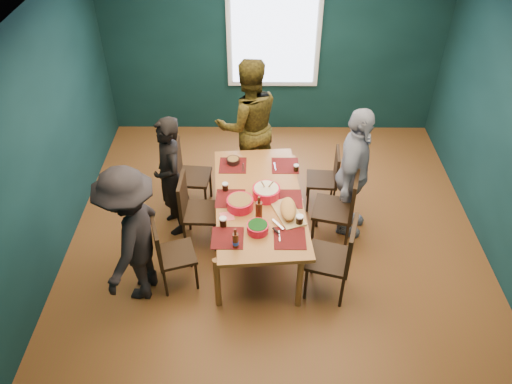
% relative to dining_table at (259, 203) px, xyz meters
% --- Properties ---
extents(room, '(5.01, 5.01, 2.71)m').
position_rel_dining_table_xyz_m(room, '(0.20, 0.46, 0.70)').
color(room, brown).
rests_on(room, ground).
extents(dining_table, '(1.12, 2.01, 0.73)m').
position_rel_dining_table_xyz_m(dining_table, '(0.00, 0.00, 0.00)').
color(dining_table, '#A66932').
rests_on(dining_table, floor).
extents(chair_left_far, '(0.46, 0.46, 0.95)m').
position_rel_dining_table_xyz_m(chair_left_far, '(-0.93, 0.76, -0.11)').
color(chair_left_far, black).
rests_on(chair_left_far, floor).
extents(chair_left_mid, '(0.43, 0.43, 0.93)m').
position_rel_dining_table_xyz_m(chair_left_mid, '(-0.77, 0.09, -0.13)').
color(chair_left_mid, black).
rests_on(chair_left_mid, floor).
extents(chair_left_near, '(0.50, 0.50, 0.88)m').
position_rel_dining_table_xyz_m(chair_left_near, '(-0.97, -0.59, -0.15)').
color(chair_left_near, black).
rests_on(chair_left_near, floor).
extents(chair_right_far, '(0.41, 0.41, 0.84)m').
position_rel_dining_table_xyz_m(chair_right_far, '(0.88, 0.77, -0.18)').
color(chair_right_far, black).
rests_on(chair_right_far, floor).
extents(chair_right_mid, '(0.56, 0.56, 1.02)m').
position_rel_dining_table_xyz_m(chair_right_mid, '(0.97, 0.08, -0.07)').
color(chair_right_mid, black).
rests_on(chair_right_mid, floor).
extents(chair_right_near, '(0.55, 0.55, 0.99)m').
position_rel_dining_table_xyz_m(chair_right_near, '(0.83, -0.69, -0.09)').
color(chair_right_near, black).
rests_on(chair_right_near, floor).
extents(person_far_left, '(0.56, 0.66, 1.55)m').
position_rel_dining_table_xyz_m(person_far_left, '(-1.04, 0.34, 0.11)').
color(person_far_left, black).
rests_on(person_far_left, floor).
extents(person_back, '(1.03, 0.89, 1.81)m').
position_rel_dining_table_xyz_m(person_back, '(-0.14, 1.30, 0.24)').
color(person_back, black).
rests_on(person_back, floor).
extents(person_right, '(0.72, 1.07, 1.69)m').
position_rel_dining_table_xyz_m(person_right, '(1.09, 0.33, 0.18)').
color(person_right, white).
rests_on(person_right, floor).
extents(person_near_left, '(0.79, 1.15, 1.63)m').
position_rel_dining_table_xyz_m(person_near_left, '(-1.28, -0.69, 0.15)').
color(person_near_left, black).
rests_on(person_near_left, floor).
extents(bowl_salad, '(0.29, 0.29, 0.12)m').
position_rel_dining_table_xyz_m(bowl_salad, '(-0.21, -0.15, 0.13)').
color(bowl_salad, red).
rests_on(bowl_salad, dining_table).
extents(bowl_dumpling, '(0.31, 0.31, 0.29)m').
position_rel_dining_table_xyz_m(bowl_dumpling, '(0.08, 0.04, 0.14)').
color(bowl_dumpling, red).
rests_on(bowl_dumpling, dining_table).
extents(bowl_herbs, '(0.23, 0.23, 0.10)m').
position_rel_dining_table_xyz_m(bowl_herbs, '(-0.01, -0.53, 0.12)').
color(bowl_herbs, red).
rests_on(bowl_herbs, dining_table).
extents(cutting_board, '(0.39, 0.61, 0.13)m').
position_rel_dining_table_xyz_m(cutting_board, '(0.32, -0.26, 0.13)').
color(cutting_board, tan).
rests_on(cutting_board, dining_table).
extents(small_bowl, '(0.16, 0.16, 0.07)m').
position_rel_dining_table_xyz_m(small_bowl, '(-0.32, 0.68, 0.11)').
color(small_bowl, black).
rests_on(small_bowl, dining_table).
extents(beer_bottle_a, '(0.07, 0.07, 0.24)m').
position_rel_dining_table_xyz_m(beer_bottle_a, '(-0.23, -0.75, 0.16)').
color(beer_bottle_a, '#41180B').
rests_on(beer_bottle_a, dining_table).
extents(beer_bottle_b, '(0.07, 0.07, 0.29)m').
position_rel_dining_table_xyz_m(beer_bottle_b, '(0.00, -0.31, 0.18)').
color(beer_bottle_b, '#41180B').
rests_on(beer_bottle_b, dining_table).
extents(cola_glass_a, '(0.08, 0.08, 0.11)m').
position_rel_dining_table_xyz_m(cola_glass_a, '(-0.37, -0.44, 0.13)').
color(cola_glass_a, black).
rests_on(cola_glass_a, dining_table).
extents(cola_glass_b, '(0.08, 0.08, 0.11)m').
position_rel_dining_table_xyz_m(cola_glass_b, '(0.43, -0.41, 0.13)').
color(cola_glass_b, black).
rests_on(cola_glass_b, dining_table).
extents(cola_glass_c, '(0.06, 0.06, 0.09)m').
position_rel_dining_table_xyz_m(cola_glass_c, '(0.44, 0.52, 0.12)').
color(cola_glass_c, black).
rests_on(cola_glass_c, dining_table).
extents(cola_glass_d, '(0.07, 0.07, 0.10)m').
position_rel_dining_table_xyz_m(cola_glass_d, '(-0.38, 0.15, 0.12)').
color(cola_glass_d, black).
rests_on(cola_glass_d, dining_table).
extents(napkin_a, '(0.20, 0.20, 0.00)m').
position_rel_dining_table_xyz_m(napkin_a, '(0.40, 0.01, 0.07)').
color(napkin_a, '#F1656B').
rests_on(napkin_a, dining_table).
extents(napkin_b, '(0.17, 0.17, 0.00)m').
position_rel_dining_table_xyz_m(napkin_b, '(-0.34, -0.30, 0.07)').
color(napkin_b, '#F1656B').
rests_on(napkin_b, dining_table).
extents(napkin_c, '(0.15, 0.15, 0.00)m').
position_rel_dining_table_xyz_m(napkin_c, '(0.30, -0.68, 0.07)').
color(napkin_c, '#F1656B').
rests_on(napkin_c, dining_table).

